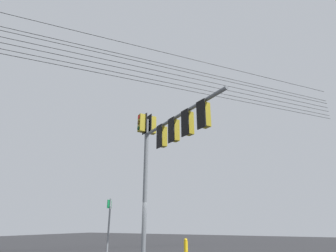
{
  "coord_description": "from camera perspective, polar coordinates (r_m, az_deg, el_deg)",
  "views": [
    {
      "loc": [
        7.45,
        -10.3,
        1.6
      ],
      "look_at": [
        2.49,
        -0.82,
        5.55
      ],
      "focal_mm": 28.26,
      "sensor_mm": 36.0,
      "label": 1
    }
  ],
  "objects": [
    {
      "name": "signal_mast_assembly",
      "position": [
        11.58,
        -1.19,
        -3.35
      ],
      "size": [
        5.27,
        3.44,
        6.81
      ],
      "color": "slate",
      "rests_on": "ground"
    },
    {
      "name": "route_sign_primary",
      "position": [
        11.09,
        -12.71,
        -20.25
      ],
      "size": [
        0.13,
        0.33,
        2.53
      ],
      "color": "slate",
      "rests_on": "ground"
    },
    {
      "name": "fire_hydrant",
      "position": [
        16.32,
        3.86,
        -24.44
      ],
      "size": [
        0.28,
        0.28,
        0.81
      ],
      "color": "yellow",
      "rests_on": "ground"
    },
    {
      "name": "overhead_wire_span",
      "position": [
        15.12,
        -0.02,
        11.53
      ],
      "size": [
        16.24,
        19.02,
        2.25
      ],
      "color": "black"
    }
  ]
}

